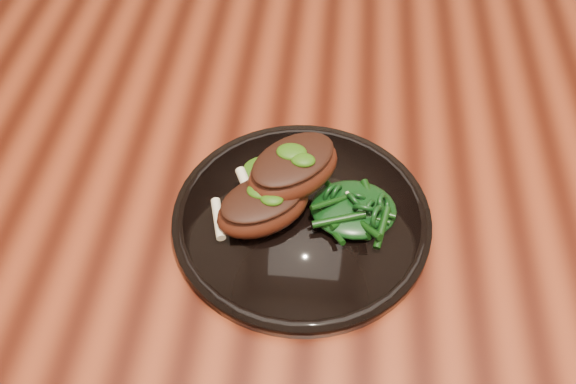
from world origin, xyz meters
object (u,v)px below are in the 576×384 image
object	(u,v)px
desk	(448,218)
plate	(302,218)
greens_heap	(354,205)
lamb_chop_front	(263,205)

from	to	relation	value
desk	plate	size ratio (longest dim) A/B	5.70
plate	greens_heap	distance (m)	0.06
plate	lamb_chop_front	world-z (taller)	lamb_chop_front
lamb_chop_front	plate	bearing A→B (deg)	14.07
desk	greens_heap	size ratio (longest dim) A/B	17.25
lamb_chop_front	desk	bearing A→B (deg)	24.31
desk	lamb_chop_front	world-z (taller)	lamb_chop_front
desk	lamb_chop_front	distance (m)	0.27
lamb_chop_front	greens_heap	xyz separation A→B (m)	(0.10, 0.02, -0.01)
greens_heap	lamb_chop_front	bearing A→B (deg)	-170.98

